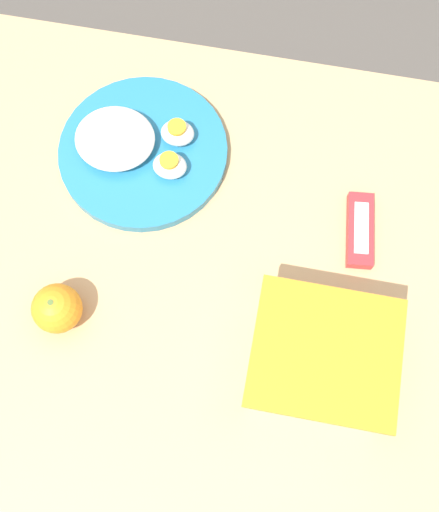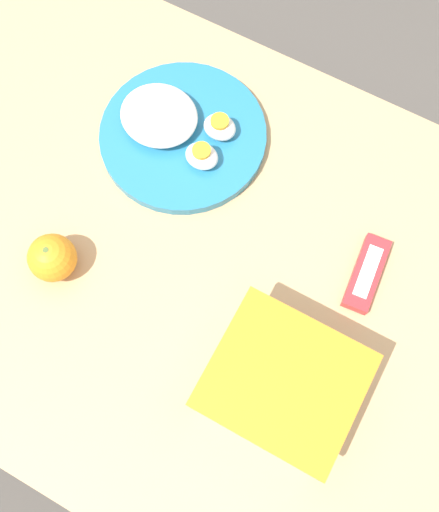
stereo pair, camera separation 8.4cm
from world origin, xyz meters
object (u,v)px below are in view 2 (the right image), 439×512
object	(u,v)px
orange_fruit	(52,258)
candy_bar	(366,273)
rice_plate	(179,131)
food_container	(281,385)

from	to	relation	value
orange_fruit	candy_bar	distance (m)	0.45
rice_plate	candy_bar	world-z (taller)	rice_plate
candy_bar	food_container	bearing A→B (deg)	79.58
food_container	orange_fruit	distance (m)	0.36
orange_fruit	rice_plate	size ratio (longest dim) A/B	0.27
food_container	rice_plate	xyz separation A→B (m)	(0.31, -0.27, -0.02)
rice_plate	candy_bar	bearing A→B (deg)	169.01
food_container	rice_plate	bearing A→B (deg)	-41.11
orange_fruit	rice_plate	distance (m)	0.27
orange_fruit	candy_bar	xyz separation A→B (m)	(-0.40, -0.20, -0.02)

